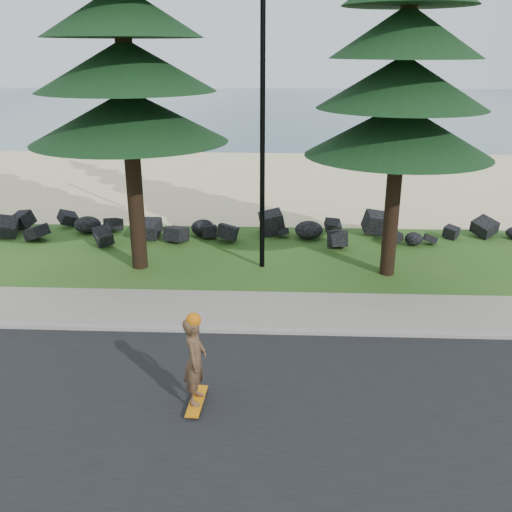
{
  "coord_description": "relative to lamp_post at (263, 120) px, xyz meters",
  "views": [
    {
      "loc": [
        0.52,
        -12.13,
        5.93
      ],
      "look_at": [
        -0.03,
        0.0,
        1.48
      ],
      "focal_mm": 40.0,
      "sensor_mm": 36.0,
      "label": 1
    }
  ],
  "objects": [
    {
      "name": "lamp_post",
      "position": [
        0.0,
        0.0,
        0.0
      ],
      "size": [
        0.25,
        0.14,
        8.14
      ],
      "color": "black",
      "rests_on": "ground"
    },
    {
      "name": "ocean",
      "position": [
        0.0,
        47.8,
        -4.13
      ],
      "size": [
        160.0,
        58.0,
        0.01
      ],
      "primitive_type": "cube",
      "color": "#38556C",
      "rests_on": "ground"
    },
    {
      "name": "seawall_boulders",
      "position": [
        0.0,
        2.4,
        -4.13
      ],
      "size": [
        60.0,
        2.4,
        1.1
      ],
      "primitive_type": null,
      "color": "black",
      "rests_on": "ground"
    },
    {
      "name": "kerb",
      "position": [
        0.0,
        -4.1,
        -4.08
      ],
      "size": [
        160.0,
        0.2,
        0.1
      ],
      "primitive_type": "cube",
      "color": "gray",
      "rests_on": "ground"
    },
    {
      "name": "road",
      "position": [
        0.0,
        -7.7,
        -4.12
      ],
      "size": [
        160.0,
        7.0,
        0.02
      ],
      "primitive_type": "cube",
      "color": "black",
      "rests_on": "ground"
    },
    {
      "name": "skateboarder",
      "position": [
        -0.9,
        -6.87,
        -3.24
      ],
      "size": [
        0.41,
        0.97,
        1.78
      ],
      "rotation": [
        0.0,
        0.0,
        1.52
      ],
      "color": "orange",
      "rests_on": "ground"
    },
    {
      "name": "beach_sand",
      "position": [
        0.0,
        11.3,
        -4.13
      ],
      "size": [
        160.0,
        15.0,
        0.01
      ],
      "primitive_type": "cube",
      "color": "beige",
      "rests_on": "ground"
    },
    {
      "name": "ground",
      "position": [
        0.0,
        -3.2,
        -4.13
      ],
      "size": [
        160.0,
        160.0,
        0.0
      ],
      "primitive_type": "plane",
      "color": "#275219",
      "rests_on": "ground"
    },
    {
      "name": "sidewalk",
      "position": [
        0.0,
        -3.0,
        -4.09
      ],
      "size": [
        160.0,
        2.0,
        0.08
      ],
      "primitive_type": "cube",
      "color": "gray",
      "rests_on": "ground"
    }
  ]
}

